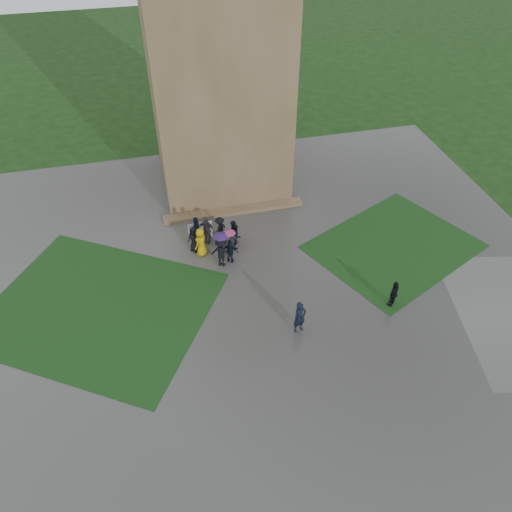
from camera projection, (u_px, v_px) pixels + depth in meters
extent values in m
plane|color=black|center=(278.00, 337.00, 24.34)|extent=(120.00, 120.00, 0.00)
cube|color=#383835|center=(267.00, 308.00, 25.80)|extent=(34.00, 34.00, 0.02)
cube|color=black|center=(99.00, 308.00, 25.75)|extent=(14.10, 13.46, 0.01)
cube|color=black|center=(394.00, 246.00, 29.47)|extent=(11.12, 10.15, 0.01)
cube|color=brown|center=(215.00, 45.00, 29.37)|extent=(8.00, 8.00, 18.00)
cube|color=brown|center=(234.00, 210.00, 32.00)|extent=(9.00, 0.80, 0.22)
cube|color=silver|center=(201.00, 231.00, 29.90)|extent=(1.52, 0.52, 0.06)
cube|color=silver|center=(191.00, 235.00, 29.92)|extent=(0.10, 0.40, 0.42)
cube|color=silver|center=(211.00, 232.00, 30.18)|extent=(0.10, 0.40, 0.42)
cube|color=silver|center=(200.00, 225.00, 29.91)|extent=(1.50, 0.12, 0.40)
imported|color=black|center=(236.00, 236.00, 29.03)|extent=(0.54, 0.80, 1.53)
imported|color=black|center=(233.00, 233.00, 29.18)|extent=(0.55, 0.83, 1.59)
imported|color=black|center=(220.00, 228.00, 29.54)|extent=(1.08, 1.04, 1.53)
imported|color=#3E3F43|center=(206.00, 230.00, 29.23)|extent=(1.20, 1.11, 1.80)
imported|color=black|center=(196.00, 230.00, 29.23)|extent=(0.66, 1.09, 1.79)
imported|color=black|center=(194.00, 239.00, 28.69)|extent=(0.97, 0.96, 1.66)
imported|color=#C19B0B|center=(201.00, 242.00, 28.36)|extent=(1.04, 1.05, 1.80)
imported|color=black|center=(222.00, 252.00, 27.65)|extent=(1.36, 1.15, 1.87)
imported|color=black|center=(230.00, 251.00, 27.95)|extent=(1.04, 0.85, 1.55)
imported|color=#3E3F43|center=(232.00, 240.00, 28.71)|extent=(1.01, 0.94, 1.51)
imported|color=pink|center=(229.00, 234.00, 27.14)|extent=(0.67, 0.67, 0.59)
imported|color=#613799|center=(221.00, 238.00, 27.00)|extent=(0.82, 0.82, 0.72)
imported|color=black|center=(300.00, 317.00, 24.05)|extent=(0.78, 0.63, 1.86)
imported|color=black|center=(394.00, 294.00, 25.41)|extent=(1.07, 1.02, 1.61)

